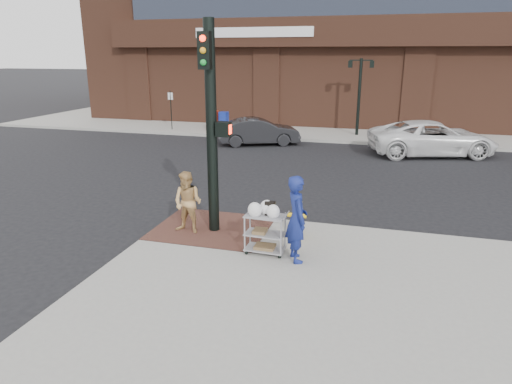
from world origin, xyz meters
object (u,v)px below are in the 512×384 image
(pedestrian_tan, at_px, (188,203))
(minivan_white, at_px, (432,138))
(lamp_post, at_px, (360,88))
(sedan_dark, at_px, (259,131))
(woman_blue, at_px, (297,219))
(fire_hydrant, at_px, (297,216))
(traffic_signal_pole, at_px, (212,123))
(utility_cart, at_px, (265,230))

(pedestrian_tan, bearing_deg, minivan_white, 67.10)
(lamp_post, distance_m, sedan_dark, 6.04)
(minivan_white, bearing_deg, woman_blue, 147.59)
(fire_hydrant, bearing_deg, pedestrian_tan, -168.77)
(traffic_signal_pole, height_order, minivan_white, traffic_signal_pole)
(pedestrian_tan, bearing_deg, utility_cart, -12.03)
(woman_blue, relative_size, fire_hydrant, 1.94)
(lamp_post, height_order, utility_cart, lamp_post)
(pedestrian_tan, relative_size, sedan_dark, 0.38)
(minivan_white, xyz_separation_m, fire_hydrant, (-3.97, -11.32, -0.12))
(woman_blue, height_order, utility_cart, woman_blue)
(woman_blue, distance_m, fire_hydrant, 1.45)
(pedestrian_tan, bearing_deg, fire_hydrant, 17.35)
(woman_blue, height_order, fire_hydrant, woman_blue)
(utility_cart, bearing_deg, fire_hydrant, 68.57)
(traffic_signal_pole, distance_m, fire_hydrant, 2.99)
(lamp_post, height_order, traffic_signal_pole, traffic_signal_pole)
(traffic_signal_pole, xyz_separation_m, utility_cart, (1.55, -0.98, -2.14))
(sedan_dark, xyz_separation_m, utility_cart, (3.67, -12.80, 0.03))
(traffic_signal_pole, xyz_separation_m, fire_hydrant, (2.03, 0.23, -2.19))
(pedestrian_tan, bearing_deg, traffic_signal_pole, 32.30)
(lamp_post, distance_m, minivan_white, 5.41)
(utility_cart, distance_m, fire_hydrant, 1.30)
(woman_blue, bearing_deg, lamp_post, -27.32)
(minivan_white, bearing_deg, sedan_dark, 72.06)
(lamp_post, distance_m, traffic_signal_pole, 15.43)
(woman_blue, xyz_separation_m, fire_hydrant, (-0.24, 1.36, -0.44))
(lamp_post, relative_size, minivan_white, 0.73)
(minivan_white, height_order, utility_cart, minivan_white)
(woman_blue, xyz_separation_m, utility_cart, (-0.72, 0.15, -0.39))
(lamp_post, xyz_separation_m, pedestrian_tan, (-3.05, -15.51, -1.70))
(traffic_signal_pole, distance_m, sedan_dark, 12.21)
(lamp_post, xyz_separation_m, utility_cart, (-0.93, -16.21, -1.92))
(lamp_post, distance_m, fire_hydrant, 15.13)
(woman_blue, bearing_deg, traffic_signal_pole, 36.98)
(fire_hydrant, bearing_deg, sedan_dark, 109.69)
(pedestrian_tan, distance_m, minivan_white, 13.54)
(minivan_white, xyz_separation_m, utility_cart, (-4.45, -12.53, -0.07))
(lamp_post, height_order, sedan_dark, lamp_post)
(woman_blue, bearing_deg, minivan_white, -42.96)
(woman_blue, height_order, minivan_white, woman_blue)
(lamp_post, height_order, minivan_white, lamp_post)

